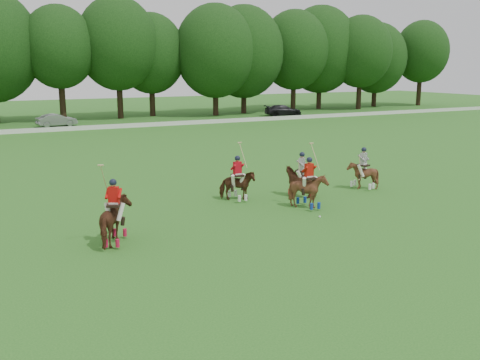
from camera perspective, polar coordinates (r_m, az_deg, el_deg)
name	(u,v)px	position (r m, az deg, el deg)	size (l,w,h in m)	color
ground	(280,241)	(19.50, 4.28, -6.48)	(180.00, 180.00, 0.00)	#24641C
tree_line	(61,47)	(64.64, -18.50, 13.28)	(117.98, 14.32, 14.75)	black
boundary_rail	(81,128)	(54.98, -16.64, 5.33)	(120.00, 0.10, 0.44)	white
car_mid	(57,120)	(59.11, -18.98, 6.05)	(1.40, 4.01, 1.32)	gray
car_right	(283,110)	(68.51, 4.62, 7.42)	(1.91, 4.70, 1.36)	black
polo_red_a	(115,220)	(19.40, -13.20, -4.23)	(1.67, 2.14, 2.89)	#442012
polo_red_b	(237,185)	(24.99, -0.27, -0.53)	(1.41, 1.21, 2.67)	#442012
polo_red_c	(309,190)	(23.84, 7.32, -1.05)	(1.32, 1.47, 2.83)	#442012
polo_stripe_a	(301,181)	(25.95, 6.57, -0.07)	(1.69, 1.81, 2.17)	#442012
polo_stripe_b	(363,174)	(28.02, 12.96, 0.59)	(1.55, 1.63, 2.16)	#442012
polo_ball	(320,217)	(22.53, 8.51, -3.90)	(0.09, 0.09, 0.09)	white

